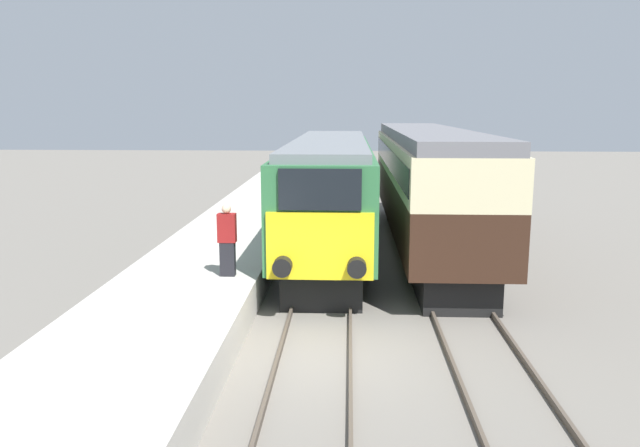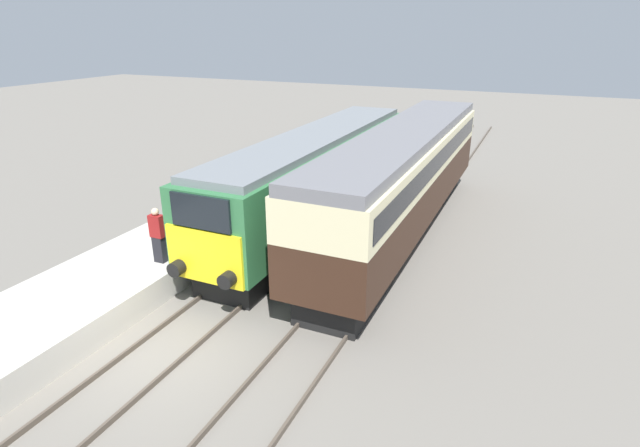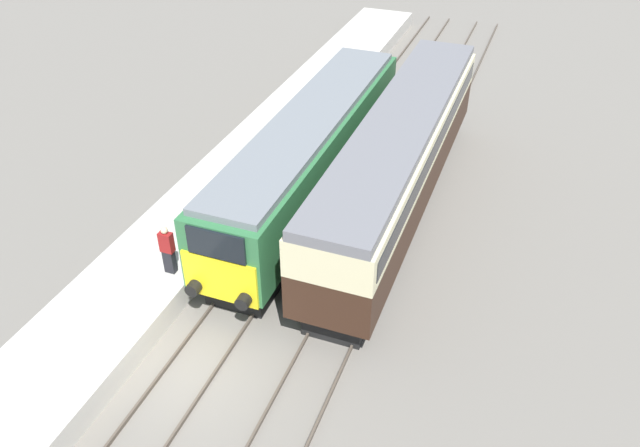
# 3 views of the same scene
# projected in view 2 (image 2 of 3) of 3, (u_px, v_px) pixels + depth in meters

# --- Properties ---
(ground_plane) EXTENTS (120.00, 120.00, 0.00)m
(ground_plane) POSITION_uv_depth(u_px,v_px,m) (158.00, 354.00, 12.64)
(ground_plane) COLOR slate
(platform_left) EXTENTS (3.50, 50.00, 0.86)m
(platform_left) POSITION_uv_depth(u_px,v_px,m) (227.00, 217.00, 20.52)
(platform_left) COLOR #B7B2A8
(platform_left) RESTS_ON ground_plane
(rails_near_track) EXTENTS (1.51, 60.00, 0.14)m
(rails_near_track) POSITION_uv_depth(u_px,v_px,m) (259.00, 270.00, 16.85)
(rails_near_track) COLOR #4C4238
(rails_near_track) RESTS_ON ground_plane
(rails_far_track) EXTENTS (1.50, 60.00, 0.14)m
(rails_far_track) POSITION_uv_depth(u_px,v_px,m) (354.00, 290.00, 15.55)
(rails_far_track) COLOR #4C4238
(rails_far_track) RESTS_ON ground_plane
(locomotive) EXTENTS (2.70, 15.37, 3.87)m
(locomotive) POSITION_uv_depth(u_px,v_px,m) (316.00, 175.00, 20.02)
(locomotive) COLOR black
(locomotive) RESTS_ON ground_plane
(passenger_carriage) EXTENTS (2.75, 16.18, 4.19)m
(passenger_carriage) POSITION_uv_depth(u_px,v_px,m) (403.00, 173.00, 19.10)
(passenger_carriage) COLOR black
(passenger_carriage) RESTS_ON ground_plane
(person_on_platform) EXTENTS (0.44, 0.26, 1.78)m
(person_on_platform) POSITION_uv_depth(u_px,v_px,m) (158.00, 235.00, 15.35)
(person_on_platform) COLOR black
(person_on_platform) RESTS_ON platform_left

